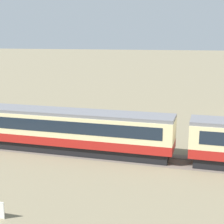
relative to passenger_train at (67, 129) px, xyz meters
name	(u,v)px	position (x,y,z in m)	size (l,w,h in m)	color
passenger_train	(67,129)	(0.00, 0.00, 0.00)	(108.79, 3.22, 3.97)	#AD1E19
railway_track	(29,147)	(-4.09, 0.00, -2.20)	(168.52, 3.60, 0.04)	#665B51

